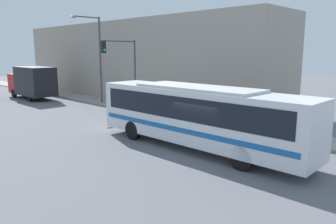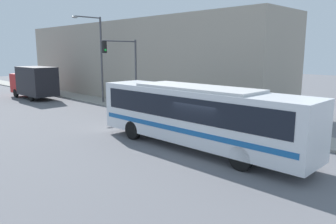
{
  "view_description": "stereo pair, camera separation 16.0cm",
  "coord_description": "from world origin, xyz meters",
  "px_view_note": "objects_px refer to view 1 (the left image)",
  "views": [
    {
      "loc": [
        -12.1,
        -9.33,
        4.84
      ],
      "look_at": [
        1.29,
        3.82,
        1.37
      ],
      "focal_mm": 35.0,
      "sensor_mm": 36.0,
      "label": 1
    },
    {
      "loc": [
        -11.98,
        -9.44,
        4.84
      ],
      "look_at": [
        1.29,
        3.82,
        1.37
      ],
      "focal_mm": 35.0,
      "sensor_mm": 36.0,
      "label": 2
    }
  ],
  "objects_px": {
    "city_bus": "(197,113)",
    "traffic_light_pole": "(124,63)",
    "delivery_truck": "(32,82)",
    "parking_meter": "(168,104)",
    "street_lamp": "(97,53)",
    "fire_hydrant": "(210,118)"
  },
  "relations": [
    {
      "from": "city_bus",
      "to": "traffic_light_pole",
      "type": "height_order",
      "value": "traffic_light_pole"
    },
    {
      "from": "delivery_truck",
      "to": "parking_meter",
      "type": "relative_size",
      "value": 5.13
    },
    {
      "from": "traffic_light_pole",
      "to": "street_lamp",
      "type": "height_order",
      "value": "street_lamp"
    },
    {
      "from": "parking_meter",
      "to": "delivery_truck",
      "type": "bearing_deg",
      "value": 99.91
    },
    {
      "from": "delivery_truck",
      "to": "fire_hydrant",
      "type": "relative_size",
      "value": 9.86
    },
    {
      "from": "street_lamp",
      "to": "city_bus",
      "type": "bearing_deg",
      "value": -106.56
    },
    {
      "from": "traffic_light_pole",
      "to": "fire_hydrant",
      "type": "bearing_deg",
      "value": -83.29
    },
    {
      "from": "traffic_light_pole",
      "to": "city_bus",
      "type": "bearing_deg",
      "value": -109.96
    },
    {
      "from": "traffic_light_pole",
      "to": "street_lamp",
      "type": "xyz_separation_m",
      "value": [
        0.8,
        5.07,
        0.77
      ]
    },
    {
      "from": "city_bus",
      "to": "street_lamp",
      "type": "xyz_separation_m",
      "value": [
        4.69,
        15.76,
        2.91
      ]
    },
    {
      "from": "traffic_light_pole",
      "to": "parking_meter",
      "type": "distance_m",
      "value": 5.0
    },
    {
      "from": "delivery_truck",
      "to": "street_lamp",
      "type": "distance_m",
      "value": 8.8
    },
    {
      "from": "traffic_light_pole",
      "to": "parking_meter",
      "type": "bearing_deg",
      "value": -76.64
    },
    {
      "from": "street_lamp",
      "to": "parking_meter",
      "type": "bearing_deg",
      "value": -89.2
    },
    {
      "from": "traffic_light_pole",
      "to": "delivery_truck",
      "type": "bearing_deg",
      "value": 98.84
    },
    {
      "from": "city_bus",
      "to": "street_lamp",
      "type": "height_order",
      "value": "street_lamp"
    },
    {
      "from": "fire_hydrant",
      "to": "street_lamp",
      "type": "height_order",
      "value": "street_lamp"
    },
    {
      "from": "delivery_truck",
      "to": "street_lamp",
      "type": "xyz_separation_m",
      "value": [
        2.8,
        -7.79,
        2.97
      ]
    },
    {
      "from": "parking_meter",
      "to": "street_lamp",
      "type": "height_order",
      "value": "street_lamp"
    },
    {
      "from": "fire_hydrant",
      "to": "street_lamp",
      "type": "relative_size",
      "value": 0.09
    },
    {
      "from": "fire_hydrant",
      "to": "street_lamp",
      "type": "distance_m",
      "value": 13.67
    },
    {
      "from": "delivery_truck",
      "to": "traffic_light_pole",
      "type": "distance_m",
      "value": 13.2
    }
  ]
}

